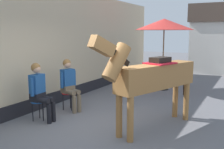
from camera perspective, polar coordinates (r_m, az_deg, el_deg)
The scene contains 6 objects.
ground_plane at distance 8.25m, azimuth 8.40°, elevation -5.66°, with size 40.00×40.00×0.00m, color slate.
pub_facade_wall at distance 7.98m, azimuth -12.75°, elevation 4.91°, with size 0.34×14.00×3.40m.
seated_visitor_near at distance 6.42m, azimuth -15.45°, elevation -3.04°, with size 0.61×0.49×1.39m.
seated_visitor_far at distance 7.13m, azimuth -9.28°, elevation -1.64°, with size 0.61×0.48×1.39m.
saddled_horse_center at distance 5.65m, azimuth 8.89°, elevation -0.51°, with size 1.27×2.87×2.06m.
cafe_parasol at distance 9.73m, azimuth 11.26°, elevation 10.54°, with size 2.10×2.10×2.58m.
Camera 1 is at (2.65, -4.53, 2.09)m, focal length 42.11 mm.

